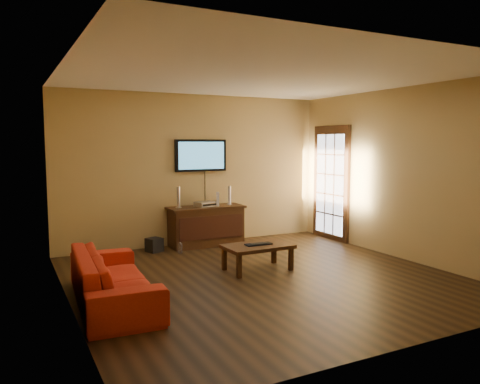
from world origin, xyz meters
TOP-DOWN VIEW (x-y plane):
  - ground_plane at (0.00, 0.00)m, footprint 5.00×5.00m
  - room_walls at (0.00, 0.62)m, footprint 5.00×5.00m
  - french_door at (2.46, 1.70)m, footprint 0.07×1.02m
  - media_console at (0.10, 2.23)m, footprint 1.37×0.53m
  - television at (0.10, 2.45)m, footprint 0.97×0.08m
  - coffee_table at (0.11, 0.37)m, footprint 0.97×0.59m
  - sofa at (-2.04, -0.11)m, footprint 0.71×2.05m
  - speaker_left at (-0.40, 2.27)m, footprint 0.10×0.10m
  - speaker_right at (0.58, 2.27)m, footprint 0.09×0.09m
  - av_receiver at (0.10, 2.26)m, footprint 0.40×0.33m
  - game_console at (0.32, 2.21)m, footprint 0.11×0.18m
  - subwoofer at (-0.88, 2.17)m, footprint 0.30×0.30m
  - bottle at (-0.54, 1.83)m, footprint 0.07×0.07m
  - keyboard at (0.12, 0.36)m, footprint 0.39×0.16m

SIDE VIEW (x-z plane):
  - ground_plane at x=0.00m, z-range 0.00..0.00m
  - bottle at x=-0.54m, z-range -0.01..0.19m
  - subwoofer at x=-0.88m, z-range 0.00..0.23m
  - coffee_table at x=0.11m, z-range 0.13..0.51m
  - media_console at x=0.10m, z-range 0.00..0.71m
  - keyboard at x=0.12m, z-range 0.37..0.40m
  - sofa at x=-2.04m, z-range 0.00..0.79m
  - av_receiver at x=0.10m, z-range 0.71..0.79m
  - game_console at x=0.32m, z-range 0.71..0.95m
  - speaker_right at x=0.58m, z-range 0.69..1.03m
  - speaker_left at x=-0.40m, z-range 0.69..1.06m
  - french_door at x=2.46m, z-range -0.06..2.16m
  - television at x=0.10m, z-range 1.32..1.90m
  - room_walls at x=0.00m, z-range -0.81..4.19m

